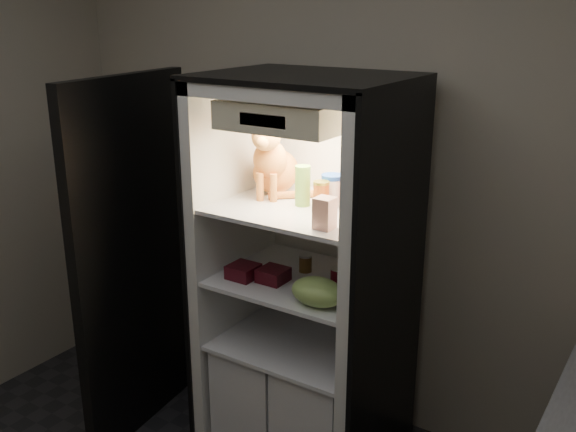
# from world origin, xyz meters

# --- Properties ---
(room_shell) EXTENTS (3.60, 3.60, 3.60)m
(room_shell) POSITION_xyz_m (0.00, 0.00, 1.62)
(room_shell) COLOR white
(room_shell) RESTS_ON floor
(refrigerator) EXTENTS (0.90, 0.72, 1.88)m
(refrigerator) POSITION_xyz_m (0.00, 1.38, 0.79)
(refrigerator) COLOR white
(refrigerator) RESTS_ON floor
(fridge_door) EXTENTS (0.17, 0.87, 1.85)m
(fridge_door) POSITION_xyz_m (-0.84, 1.08, 0.91)
(fridge_door) COLOR black
(fridge_door) RESTS_ON floor
(tabby_cat) EXTENTS (0.37, 0.40, 0.40)m
(tabby_cat) POSITION_xyz_m (-0.21, 1.41, 1.44)
(tabby_cat) COLOR #B15D16
(tabby_cat) RESTS_ON refrigerator
(parmesan_shaker) EXTENTS (0.07, 0.07, 0.18)m
(parmesan_shaker) POSITION_xyz_m (-0.00, 1.33, 1.38)
(parmesan_shaker) COLOR #258A2F
(parmesan_shaker) RESTS_ON refrigerator
(mayo_tub) EXTENTS (0.10, 0.10, 0.14)m
(mayo_tub) POSITION_xyz_m (0.10, 1.42, 1.36)
(mayo_tub) COLOR white
(mayo_tub) RESTS_ON refrigerator
(salsa_jar) EXTENTS (0.07, 0.07, 0.13)m
(salsa_jar) POSITION_xyz_m (0.10, 1.33, 1.35)
(salsa_jar) COLOR #9C0E13
(salsa_jar) RESTS_ON refrigerator
(pepper_jar) EXTENTS (0.13, 0.13, 0.22)m
(pepper_jar) POSITION_xyz_m (0.26, 1.40, 1.40)
(pepper_jar) COLOR maroon
(pepper_jar) RESTS_ON refrigerator
(cream_carton) EXTENTS (0.08, 0.08, 0.13)m
(cream_carton) POSITION_xyz_m (0.24, 1.11, 1.36)
(cream_carton) COLOR white
(cream_carton) RESTS_ON refrigerator
(soda_can_a) EXTENTS (0.07, 0.07, 0.12)m
(soda_can_a) POSITION_xyz_m (0.18, 1.44, 1.00)
(soda_can_a) COLOR black
(soda_can_a) RESTS_ON refrigerator
(soda_can_b) EXTENTS (0.06, 0.06, 0.11)m
(soda_can_b) POSITION_xyz_m (0.28, 1.38, 1.00)
(soda_can_b) COLOR black
(soda_can_b) RESTS_ON refrigerator
(soda_can_c) EXTENTS (0.07, 0.07, 0.13)m
(soda_can_c) POSITION_xyz_m (0.24, 1.24, 1.00)
(soda_can_c) COLOR black
(soda_can_c) RESTS_ON refrigerator
(condiment_jar) EXTENTS (0.06, 0.06, 0.09)m
(condiment_jar) POSITION_xyz_m (-0.02, 1.39, 0.98)
(condiment_jar) COLOR brown
(condiment_jar) RESTS_ON refrigerator
(grape_bag) EXTENTS (0.24, 0.17, 0.12)m
(grape_bag) POSITION_xyz_m (0.21, 1.11, 1.00)
(grape_bag) COLOR #86B152
(grape_bag) RESTS_ON refrigerator
(berry_box_left) EXTENTS (0.13, 0.13, 0.06)m
(berry_box_left) POSITION_xyz_m (-0.23, 1.17, 0.97)
(berry_box_left) COLOR #530D16
(berry_box_left) RESTS_ON refrigerator
(berry_box_right) EXTENTS (0.12, 0.12, 0.06)m
(berry_box_right) POSITION_xyz_m (-0.09, 1.21, 0.97)
(berry_box_right) COLOR #530D16
(berry_box_right) RESTS_ON refrigerator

